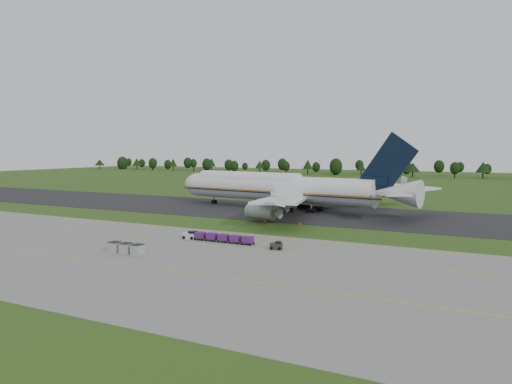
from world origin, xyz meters
The scene contains 10 objects.
ground centered at (0.00, 0.00, 0.00)m, with size 600.00×600.00×0.00m, color #294715.
apron centered at (0.00, -34.00, 0.03)m, with size 300.00×52.00×0.06m, color slate.
taxiway centered at (0.00, 28.00, 0.04)m, with size 300.00×40.00×0.08m, color black.
apron_markings centered at (0.00, -26.98, 0.06)m, with size 300.00×30.20×0.01m.
tree_line centered at (14.06, 219.99, 6.01)m, with size 529.06×23.51×11.57m.
aircraft centered at (-6.47, 31.53, 6.04)m, with size 75.55×72.78×21.14m.
baggage_train centered at (3.46, -18.53, 0.87)m, with size 14.74×1.56×1.50m.
utility_cart centered at (16.28, -20.00, 0.59)m, with size 2.17×1.54×1.09m.
uld_row centered at (-3.99, -34.21, 0.93)m, with size 6.54×1.74×1.72m.
edge_markers centered at (0.85, 6.87, 0.27)m, with size 17.86×0.30×0.60m.
Camera 1 is at (51.61, -95.15, 17.00)m, focal length 35.00 mm.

